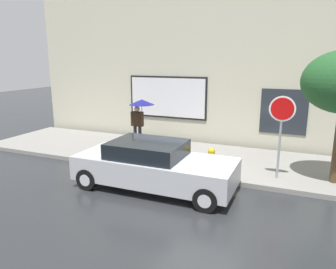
{
  "coord_description": "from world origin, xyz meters",
  "views": [
    {
      "loc": [
        2.49,
        -8.11,
        3.76
      ],
      "look_at": [
        -1.7,
        1.8,
        1.2
      ],
      "focal_mm": 34.05,
      "sensor_mm": 36.0,
      "label": 1
    }
  ],
  "objects_px": {
    "pedestrian_with_umbrella": "(140,109)",
    "stop_sign": "(281,121)",
    "fire_hydrant": "(211,160)",
    "parked_car": "(154,166)"
  },
  "relations": [
    {
      "from": "parked_car",
      "to": "pedestrian_with_umbrella",
      "type": "xyz_separation_m",
      "value": [
        -2.28,
        3.54,
        1.05
      ]
    },
    {
      "from": "fire_hydrant",
      "to": "stop_sign",
      "type": "relative_size",
      "value": 0.31
    },
    {
      "from": "fire_hydrant",
      "to": "pedestrian_with_umbrella",
      "type": "height_order",
      "value": "pedestrian_with_umbrella"
    },
    {
      "from": "parked_car",
      "to": "stop_sign",
      "type": "xyz_separation_m",
      "value": [
        3.34,
        1.85,
        1.25
      ]
    },
    {
      "from": "pedestrian_with_umbrella",
      "to": "stop_sign",
      "type": "relative_size",
      "value": 0.78
    },
    {
      "from": "pedestrian_with_umbrella",
      "to": "stop_sign",
      "type": "distance_m",
      "value": 5.87
    },
    {
      "from": "parked_car",
      "to": "fire_hydrant",
      "type": "height_order",
      "value": "parked_car"
    },
    {
      "from": "pedestrian_with_umbrella",
      "to": "stop_sign",
      "type": "bearing_deg",
      "value": -16.74
    },
    {
      "from": "parked_car",
      "to": "pedestrian_with_umbrella",
      "type": "relative_size",
      "value": 2.36
    },
    {
      "from": "parked_car",
      "to": "fire_hydrant",
      "type": "relative_size",
      "value": 5.94
    }
  ]
}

